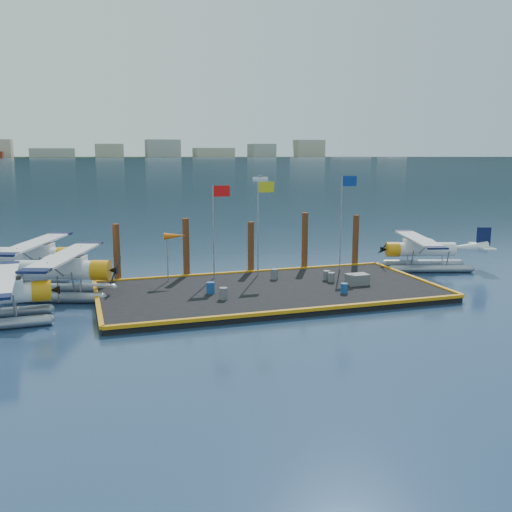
{
  "coord_description": "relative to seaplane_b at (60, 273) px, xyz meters",
  "views": [
    {
      "loc": [
        -10.87,
        -31.57,
        8.51
      ],
      "look_at": [
        -0.21,
        2.0,
        2.06
      ],
      "focal_mm": 40.0,
      "sensor_mm": 36.0,
      "label": 1
    }
  ],
  "objects": [
    {
      "name": "seaplane_c",
      "position": [
        -1.96,
        5.67,
        -0.02
      ],
      "size": [
        8.98,
        9.54,
        3.44
      ],
      "rotation": [
        0.0,
        0.0,
        -1.92
      ],
      "color": "gray",
      "rests_on": "ground"
    },
    {
      "name": "piling_2",
      "position": [
        12.46,
        2.29,
        0.39
      ],
      "size": [
        0.44,
        0.44,
        3.8
      ],
      "primitive_type": "cylinder",
      "color": "#492B14",
      "rests_on": "ground"
    },
    {
      "name": "seaplane_d",
      "position": [
        25.06,
        0.62,
        -0.15
      ],
      "size": [
        8.16,
        8.77,
        3.13
      ],
      "rotation": [
        0.0,
        0.0,
        1.29
      ],
      "color": "gray",
      "rests_on": "ground"
    },
    {
      "name": "piling_0",
      "position": [
        3.46,
        2.29,
        0.49
      ],
      "size": [
        0.44,
        0.44,
        4.0
      ],
      "primitive_type": "cylinder",
      "color": "#492B14",
      "rests_on": "ground"
    },
    {
      "name": "crate",
      "position": [
        17.5,
        -3.75,
        -0.78
      ],
      "size": [
        1.33,
        0.89,
        0.67
      ],
      "primitive_type": "cube",
      "color": "#59595E",
      "rests_on": "dock"
    },
    {
      "name": "drum_3",
      "position": [
        8.7,
        -4.71,
        -0.79
      ],
      "size": [
        0.47,
        0.47,
        0.66
      ],
      "primitive_type": "cylinder",
      "color": "#59595E",
      "rests_on": "dock"
    },
    {
      "name": "drum_4",
      "position": [
        16.22,
        -2.02,
        -0.81
      ],
      "size": [
        0.43,
        0.43,
        0.61
      ],
      "primitive_type": "cylinder",
      "color": "#59595E",
      "rests_on": "dock"
    },
    {
      "name": "windsock",
      "position": [
        6.94,
        0.69,
        1.71
      ],
      "size": [
        1.4,
        0.44,
        3.12
      ],
      "color": "gray",
      "rests_on": "dock"
    },
    {
      "name": "drum_0",
      "position": [
        8.32,
        -3.2,
        -0.78
      ],
      "size": [
        0.47,
        0.47,
        0.66
      ],
      "primitive_type": "cylinder",
      "color": "navy",
      "rests_on": "dock"
    },
    {
      "name": "drum_5",
      "position": [
        13.14,
        -0.72,
        -0.79
      ],
      "size": [
        0.47,
        0.47,
        0.66
      ],
      "primitive_type": "cylinder",
      "color": "#59595E",
      "rests_on": "dock"
    },
    {
      "name": "dock_bumpers",
      "position": [
        11.96,
        -3.11,
        -1.02
      ],
      "size": [
        20.25,
        10.25,
        0.18
      ],
      "primitive_type": null,
      "color": "orange",
      "rests_on": "dock"
    },
    {
      "name": "drum_2",
      "position": [
        16.28,
        -2.58,
        -0.82
      ],
      "size": [
        0.42,
        0.42,
        0.6
      ],
      "primitive_type": "cylinder",
      "color": "#59595E",
      "rests_on": "dock"
    },
    {
      "name": "flagpole_red",
      "position": [
        9.67,
        0.69,
        2.88
      ],
      "size": [
        1.14,
        0.08,
        6.0
      ],
      "color": "gray",
      "rests_on": "dock"
    },
    {
      "name": "dock",
      "position": [
        11.96,
        -3.11,
        -1.31
      ],
      "size": [
        20.0,
        10.0,
        0.4
      ],
      "primitive_type": "cube",
      "color": "black",
      "rests_on": "ground"
    },
    {
      "name": "piling_3",
      "position": [
        16.46,
        2.29,
        0.64
      ],
      "size": [
        0.44,
        0.44,
        4.3
      ],
      "primitive_type": "cylinder",
      "color": "#492B14",
      "rests_on": "ground"
    },
    {
      "name": "piling_1",
      "position": [
        7.96,
        2.29,
        0.59
      ],
      "size": [
        0.44,
        0.44,
        4.2
      ],
      "primitive_type": "cylinder",
      "color": "#492B14",
      "rests_on": "ground"
    },
    {
      "name": "flagpole_yellow",
      "position": [
        12.66,
        0.69,
        3.0
      ],
      "size": [
        1.14,
        0.08,
        6.2
      ],
      "color": "gray",
      "rests_on": "dock"
    },
    {
      "name": "ground",
      "position": [
        11.96,
        -3.11,
        -1.51
      ],
      "size": [
        4000.0,
        4000.0,
        0.0
      ],
      "primitive_type": "plane",
      "color": "navy",
      "rests_on": "ground"
    },
    {
      "name": "seaplane_b",
      "position": [
        0.0,
        0.0,
        0.0
      ],
      "size": [
        9.09,
        9.67,
        3.48
      ],
      "rotation": [
        0.0,
        0.0,
        -1.91
      ],
      "color": "gray",
      "rests_on": "ground"
    },
    {
      "name": "piling_4",
      "position": [
        20.46,
        2.29,
        0.49
      ],
      "size": [
        0.44,
        0.44,
        4.0
      ],
      "primitive_type": "cylinder",
      "color": "#492B14",
      "rests_on": "ground"
    },
    {
      "name": "flagpole_blue",
      "position": [
        18.66,
        0.69,
        3.17
      ],
      "size": [
        1.14,
        0.08,
        6.5
      ],
      "color": "gray",
      "rests_on": "dock"
    },
    {
      "name": "drum_1",
      "position": [
        15.75,
        -5.5,
        -0.82
      ],
      "size": [
        0.42,
        0.42,
        0.59
      ],
      "primitive_type": "cylinder",
      "color": "navy",
      "rests_on": "dock"
    },
    {
      "name": "far_backdrop",
      "position": [
        251.87,
        1734.41,
        7.93
      ],
      "size": [
        3050.0,
        2050.0,
        810.0
      ],
      "color": "black",
      "rests_on": "ground"
    }
  ]
}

